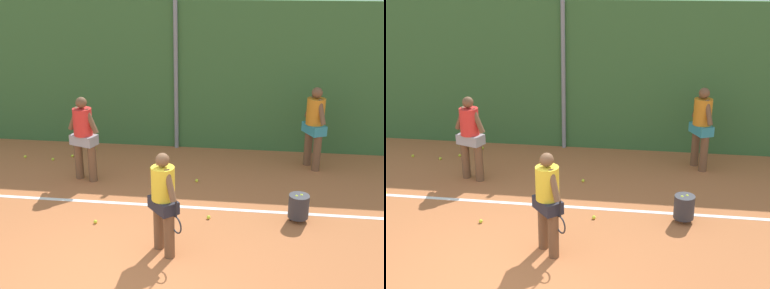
# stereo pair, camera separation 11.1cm
# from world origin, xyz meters

# --- Properties ---
(ground_plane) EXTENTS (29.46, 29.46, 0.00)m
(ground_plane) POSITION_xyz_m (0.00, 1.67, 0.00)
(ground_plane) COLOR #B76638
(hedge_fence_backdrop) EXTENTS (19.15, 0.25, 3.52)m
(hedge_fence_backdrop) POSITION_xyz_m (0.00, 5.70, 1.76)
(hedge_fence_backdrop) COLOR #386633
(hedge_fence_backdrop) RESTS_ON ground_plane
(fence_post_center) EXTENTS (0.10, 0.10, 3.61)m
(fence_post_center) POSITION_xyz_m (0.00, 5.53, 1.80)
(fence_post_center) COLOR gray
(fence_post_center) RESTS_ON ground_plane
(court_baseline_paint) EXTENTS (13.99, 0.10, 0.01)m
(court_baseline_paint) POSITION_xyz_m (0.00, 2.34, 0.00)
(court_baseline_paint) COLOR white
(court_baseline_paint) RESTS_ON ground_plane
(player_foreground_near) EXTENTS (0.60, 0.58, 1.68)m
(player_foreground_near) POSITION_xyz_m (0.56, 0.75, 0.94)
(player_foreground_near) COLOR brown
(player_foreground_near) RESTS_ON ground_plane
(player_midcourt) EXTENTS (0.72, 0.46, 1.79)m
(player_midcourt) POSITION_xyz_m (-1.57, 3.35, 1.01)
(player_midcourt) COLOR brown
(player_midcourt) RESTS_ON ground_plane
(player_backcourt_far) EXTENTS (0.52, 0.70, 1.83)m
(player_backcourt_far) POSITION_xyz_m (3.18, 4.63, 1.03)
(player_backcourt_far) COLOR brown
(player_backcourt_far) RESTS_ON ground_plane
(ball_hopper) EXTENTS (0.36, 0.36, 0.51)m
(ball_hopper) POSITION_xyz_m (2.72, 2.06, 0.29)
(ball_hopper) COLOR #2D2D33
(ball_hopper) RESTS_ON ground_plane
(tennis_ball_1) EXTENTS (0.07, 0.07, 0.07)m
(tennis_ball_1) POSITION_xyz_m (0.74, 3.51, 0.03)
(tennis_ball_1) COLOR #CCDB33
(tennis_ball_1) RESTS_ON ground_plane
(tennis_ball_2) EXTENTS (0.07, 0.07, 0.07)m
(tennis_ball_2) POSITION_xyz_m (1.15, 1.94, 0.03)
(tennis_ball_2) COLOR #CCDB33
(tennis_ball_2) RESTS_ON ground_plane
(tennis_ball_3) EXTENTS (0.07, 0.07, 0.07)m
(tennis_ball_3) POSITION_xyz_m (-1.96, 5.10, 0.03)
(tennis_ball_3) COLOR #CCDB33
(tennis_ball_3) RESTS_ON ground_plane
(tennis_ball_4) EXTENTS (0.07, 0.07, 0.07)m
(tennis_ball_4) POSITION_xyz_m (-2.70, 4.28, 0.03)
(tennis_ball_4) COLOR #CCDB33
(tennis_ball_4) RESTS_ON ground_plane
(tennis_ball_9) EXTENTS (0.07, 0.07, 0.07)m
(tennis_ball_9) POSITION_xyz_m (-0.33, 4.04, 0.03)
(tennis_ball_9) COLOR #CCDB33
(tennis_ball_9) RESTS_ON ground_plane
(tennis_ball_10) EXTENTS (0.07, 0.07, 0.07)m
(tennis_ball_10) POSITION_xyz_m (-2.32, 4.54, 0.03)
(tennis_ball_10) COLOR #CCDB33
(tennis_ball_10) RESTS_ON ground_plane
(tennis_ball_11) EXTENTS (0.07, 0.07, 0.07)m
(tennis_ball_11) POSITION_xyz_m (-3.40, 4.35, 0.03)
(tennis_ball_11) COLOR #CCDB33
(tennis_ball_11) RESTS_ON ground_plane
(tennis_ball_13) EXTENTS (0.07, 0.07, 0.07)m
(tennis_ball_13) POSITION_xyz_m (-0.81, 1.51, 0.03)
(tennis_ball_13) COLOR #CCDB33
(tennis_ball_13) RESTS_ON ground_plane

